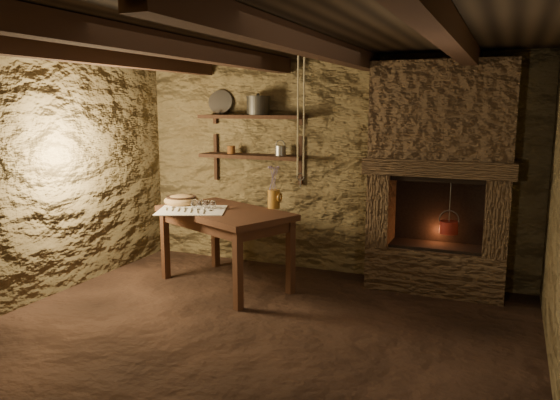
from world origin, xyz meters
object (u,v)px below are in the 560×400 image
at_px(red_pot, 449,226).
at_px(wooden_bowl, 181,201).
at_px(iron_stockpot, 258,106).
at_px(stoneware_jug, 274,190).
at_px(work_table, 225,245).

bearing_deg(red_pot, wooden_bowl, -168.25).
bearing_deg(iron_stockpot, stoneware_jug, -49.77).
distance_m(stoneware_jug, iron_stockpot, 1.07).
bearing_deg(wooden_bowl, stoneware_jug, 11.76).
bearing_deg(iron_stockpot, wooden_bowl, -131.07).
bearing_deg(wooden_bowl, iron_stockpot, 48.93).
bearing_deg(wooden_bowl, work_table, -8.56).
relative_size(stoneware_jug, red_pot, 0.83).
bearing_deg(red_pot, iron_stockpot, 176.79).
bearing_deg(work_table, stoneware_jug, 59.07).
distance_m(iron_stockpot, red_pot, 2.45).
bearing_deg(stoneware_jug, wooden_bowl, 166.92).
distance_m(work_table, stoneware_jug, 0.77).
bearing_deg(stoneware_jug, work_table, -170.12).
bearing_deg(iron_stockpot, work_table, -91.64).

